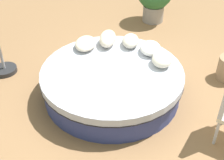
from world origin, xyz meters
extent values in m
plane|color=olive|center=(0.00, 0.00, 0.00)|extent=(16.00, 16.00, 0.00)
cylinder|color=navy|center=(0.00, 0.00, 0.18)|extent=(2.20, 2.20, 0.36)
cylinder|color=black|center=(0.00, 0.00, 0.36)|extent=(2.28, 2.28, 0.02)
cylinder|color=#B2B7C6|center=(0.00, 0.00, 0.42)|extent=(2.26, 2.26, 0.13)
ellipsoid|color=beige|center=(0.25, -0.77, 0.58)|extent=(0.41, 0.32, 0.20)
ellipsoid|color=white|center=(0.60, -0.59, 0.57)|extent=(0.45, 0.35, 0.18)
ellipsoid|color=beige|center=(0.81, -0.24, 0.58)|extent=(0.44, 0.29, 0.18)
ellipsoid|color=beige|center=(0.82, 0.17, 0.59)|extent=(0.54, 0.28, 0.22)
ellipsoid|color=beige|center=(0.65, 0.54, 0.56)|extent=(0.51, 0.36, 0.16)
cylinder|color=#B7B7BC|center=(-0.91, -1.52, 0.21)|extent=(0.04, 0.04, 0.42)
cylinder|color=#262628|center=(0.42, 2.03, 0.04)|extent=(0.44, 0.44, 0.08)
cylinder|color=gray|center=(2.89, -0.65, 0.19)|extent=(0.49, 0.49, 0.38)
camera|label=1|loc=(-3.89, -0.44, 3.19)|focal=48.48mm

